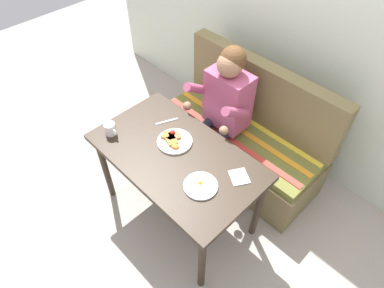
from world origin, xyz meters
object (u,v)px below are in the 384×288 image
Objects in this scene: couch at (242,138)px; plate_eggs at (201,186)px; coffee_mug at (110,129)px; table at (177,162)px; person at (222,105)px; napkin at (239,177)px; fork at (167,121)px; plate_breakfast at (174,140)px.

couch reaches higher than plate_eggs.
table is at bearing 22.81° from coffee_mug.
couch is at bearing 56.14° from person.
napkin is 0.74× the size of fork.
coffee_mug is (-0.35, -0.79, 0.04)m from person.
couch is 0.84m from napkin.
coffee_mug is 0.94× the size of napkin.
table is 4.85× the size of plate_breakfast.
plate_eggs is 1.72× the size of napkin.
fork is (-0.59, 0.24, -0.01)m from plate_eggs.
table is 0.99× the size of person.
person is (-0.12, -0.17, 0.41)m from couch.
plate_eggs is at bearing 0.94° from fork.
napkin is (0.42, 0.16, 0.09)m from table.
table is 10.17× the size of coffee_mug.
coffee_mug reaches higher than table.
table is at bearing -7.35° from fork.
fork is at bearing 63.43° from coffee_mug.
person reaches higher than plate_eggs.
plate_breakfast is at bearing 144.94° from table.
plate_breakfast reaches higher than fork.
table is at bearing -35.06° from plate_breakfast.
fork is at bearing -111.99° from person.
plate_breakfast is (-0.10, -0.70, 0.41)m from couch.
couch is at bearing 90.00° from table.
fork is (0.18, 0.37, -0.05)m from coffee_mug.
plate_breakfast is 0.22m from fork.
table is at bearing -90.00° from couch.
person is at bearing 141.32° from napkin.
coffee_mug is at bearing -157.19° from table.
table is at bearing -78.75° from person.
plate_eggs reaches higher than fork.
couch reaches higher than table.
fork is at bearing 157.88° from plate_eggs.
couch is at bearing 82.05° from plate_breakfast.
fork is (-0.29, -0.60, 0.40)m from couch.
person is at bearing 91.07° from fork.
coffee_mug reaches higher than plate_eggs.
couch is 0.98m from plate_eggs.
coffee_mug is (-0.77, -0.13, 0.04)m from plate_eggs.
napkin reaches higher than fork.
coffee_mug is (-0.47, -0.96, 0.45)m from couch.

